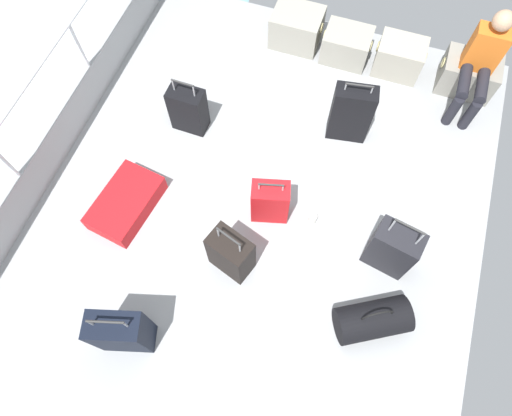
# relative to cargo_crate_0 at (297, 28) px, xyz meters

# --- Properties ---
(ground_plane) EXTENTS (4.40, 5.20, 0.06)m
(ground_plane) POSITION_rel_cargo_crate_0_xyz_m (0.30, -2.16, -0.24)
(ground_plane) COLOR #939699
(gunwale_port) EXTENTS (0.06, 5.20, 0.45)m
(gunwale_port) POSITION_rel_cargo_crate_0_xyz_m (-1.87, -2.16, 0.02)
(gunwale_port) COLOR #939699
(gunwale_port) RESTS_ON ground_plane
(railing_port) EXTENTS (0.04, 4.20, 1.02)m
(railing_port) POSITION_rel_cargo_crate_0_xyz_m (-1.87, -2.16, 0.57)
(railing_port) COLOR silver
(railing_port) RESTS_ON ground_plane
(cargo_crate_0) EXTENTS (0.60, 0.46, 0.42)m
(cargo_crate_0) POSITION_rel_cargo_crate_0_xyz_m (0.00, 0.00, 0.00)
(cargo_crate_0) COLOR gray
(cargo_crate_0) RESTS_ON ground_plane
(cargo_crate_1) EXTENTS (0.56, 0.41, 0.37)m
(cargo_crate_1) POSITION_rel_cargo_crate_0_xyz_m (0.62, -0.05, -0.02)
(cargo_crate_1) COLOR gray
(cargo_crate_1) RESTS_ON ground_plane
(cargo_crate_2) EXTENTS (0.55, 0.39, 0.40)m
(cargo_crate_2) POSITION_rel_cargo_crate_0_xyz_m (1.23, -0.05, -0.01)
(cargo_crate_2) COLOR #9E9989
(cargo_crate_2) RESTS_ON ground_plane
(cargo_crate_3) EXTENTS (0.63, 0.43, 0.39)m
(cargo_crate_3) POSITION_rel_cargo_crate_0_xyz_m (2.01, -0.04, -0.01)
(cargo_crate_3) COLOR gray
(cargo_crate_3) RESTS_ON ground_plane
(passenger_seated) EXTENTS (0.34, 0.66, 1.09)m
(passenger_seated) POSITION_rel_cargo_crate_0_xyz_m (2.01, -0.23, 0.36)
(passenger_seated) COLOR orange
(passenger_seated) RESTS_ON ground_plane
(suitcase_0) EXTENTS (0.44, 0.26, 0.80)m
(suitcase_0) POSITION_rel_cargo_crate_0_xyz_m (0.90, -1.11, 0.14)
(suitcase_0) COLOR black
(suitcase_0) RESTS_ON ground_plane
(suitcase_1) EXTENTS (0.57, 0.82, 0.21)m
(suitcase_1) POSITION_rel_cargo_crate_0_xyz_m (-0.95, -2.68, -0.11)
(suitcase_1) COLOR red
(suitcase_1) RESTS_ON ground_plane
(suitcase_2) EXTENTS (0.49, 0.35, 0.78)m
(suitcase_2) POSITION_rel_cargo_crate_0_xyz_m (-0.37, -3.84, 0.11)
(suitcase_2) COLOR black
(suitcase_2) RESTS_ON ground_plane
(suitcase_3) EXTENTS (0.40, 0.30, 0.62)m
(suitcase_3) POSITION_rel_cargo_crate_0_xyz_m (0.41, -2.28, 0.05)
(suitcase_3) COLOR red
(suitcase_3) RESTS_ON ground_plane
(suitcase_4) EXTENTS (0.37, 0.23, 0.70)m
(suitcase_4) POSITION_rel_cargo_crate_0_xyz_m (-0.73, -1.54, 0.07)
(suitcase_4) COLOR black
(suitcase_4) RESTS_ON ground_plane
(suitcase_5) EXTENTS (0.44, 0.32, 0.84)m
(suitcase_5) POSITION_rel_cargo_crate_0_xyz_m (1.60, -2.39, 0.10)
(suitcase_5) COLOR black
(suitcase_5) RESTS_ON ground_plane
(suitcase_6) EXTENTS (0.44, 0.35, 0.73)m
(suitcase_6) POSITION_rel_cargo_crate_0_xyz_m (0.25, -2.90, 0.07)
(suitcase_6) COLOR black
(suitcase_6) RESTS_ON ground_plane
(duffel_bag) EXTENTS (0.71, 0.60, 0.47)m
(duffel_bag) POSITION_rel_cargo_crate_0_xyz_m (1.60, -3.03, -0.04)
(duffel_bag) COLOR black
(duffel_bag) RESTS_ON ground_plane
(paper_cup) EXTENTS (0.08, 0.08, 0.10)m
(paper_cup) POSITION_rel_cargo_crate_0_xyz_m (0.84, -2.22, -0.16)
(paper_cup) COLOR white
(paper_cup) RESTS_ON ground_plane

